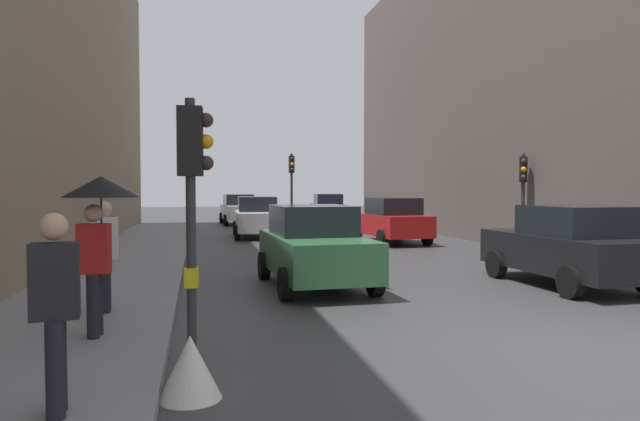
{
  "coord_description": "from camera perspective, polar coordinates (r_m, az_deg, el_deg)",
  "views": [
    {
      "loc": [
        -5.17,
        -6.83,
        2.15
      ],
      "look_at": [
        -1.87,
        8.86,
        1.52
      ],
      "focal_mm": 32.44,
      "sensor_mm": 36.0,
      "label": 1
    }
  ],
  "objects": [
    {
      "name": "car_red_sedan",
      "position": [
        22.64,
        7.04,
        -0.98
      ],
      "size": [
        2.25,
        4.32,
        1.76
      ],
      "color": "red",
      "rests_on": "ground"
    },
    {
      "name": "ground_plane",
      "position": [
        8.83,
        25.03,
        -12.02
      ],
      "size": [
        120.0,
        120.0,
        0.0
      ],
      "primitive_type": "plane",
      "color": "#38383A"
    },
    {
      "name": "car_blue_van",
      "position": [
        36.7,
        0.76,
        0.27
      ],
      "size": [
        2.26,
        4.32,
        1.76
      ],
      "color": "navy",
      "rests_on": "ground"
    },
    {
      "name": "warning_sign_triangle",
      "position": [
        6.22,
        -12.68,
        -14.83
      ],
      "size": [
        0.64,
        0.64,
        0.65
      ],
      "primitive_type": "cone",
      "color": "silver",
      "rests_on": "ground"
    },
    {
      "name": "car_white_compact",
      "position": [
        34.41,
        -8.01,
        0.12
      ],
      "size": [
        2.19,
        4.29,
        1.76
      ],
      "color": "silver",
      "rests_on": "ground"
    },
    {
      "name": "pedestrian_with_black_backpack",
      "position": [
        9.86,
        -20.72,
        -3.62
      ],
      "size": [
        0.62,
        0.36,
        1.77
      ],
      "color": "black",
      "rests_on": "sidewalk_kerb"
    },
    {
      "name": "traffic_light_mid_street",
      "position": [
        20.11,
        19.4,
        2.43
      ],
      "size": [
        0.35,
        0.45,
        3.27
      ],
      "color": "#2D2D2D",
      "rests_on": "ground"
    },
    {
      "name": "pedestrian_with_umbrella",
      "position": [
        8.2,
        -20.98,
        -0.03
      ],
      "size": [
        1.0,
        1.0,
        2.14
      ],
      "color": "black",
      "rests_on": "sidewalk_kerb"
    },
    {
      "name": "car_silver_hatchback",
      "position": [
        25.27,
        -6.22,
        -0.64
      ],
      "size": [
        2.14,
        4.26,
        1.76
      ],
      "color": "#BCBCC1",
      "rests_on": "ground"
    },
    {
      "name": "car_dark_suv",
      "position": [
        13.72,
        23.28,
        -3.24
      ],
      "size": [
        2.13,
        4.26,
        1.76
      ],
      "color": "black",
      "rests_on": "ground"
    },
    {
      "name": "sidewalk_kerb",
      "position": [
        13.13,
        -20.1,
        -6.94
      ],
      "size": [
        2.97,
        40.0,
        0.16
      ],
      "primitive_type": "cube",
      "color": "gray",
      "rests_on": "ground"
    },
    {
      "name": "car_green_estate",
      "position": [
        12.54,
        -0.59,
        -3.56
      ],
      "size": [
        2.15,
        4.27,
        1.76
      ],
      "color": "#2D6038",
      "rests_on": "ground"
    },
    {
      "name": "building_facade_right",
      "position": [
        27.62,
        26.24,
        11.49
      ],
      "size": [
        12.0,
        30.97,
        13.38
      ],
      "primitive_type": "cube",
      "color": "#5B514C",
      "rests_on": "ground"
    },
    {
      "name": "traffic_light_near_left",
      "position": [
        7.2,
        -12.45,
        2.84
      ],
      "size": [
        0.44,
        0.26,
        3.23
      ],
      "color": "#2D2D2D",
      "rests_on": "ground"
    },
    {
      "name": "traffic_light_far_median",
      "position": [
        28.31,
        -2.81,
        3.23
      ],
      "size": [
        0.25,
        0.43,
        3.82
      ],
      "color": "#2D2D2D",
      "rests_on": "ground"
    },
    {
      "name": "pedestrian_in_dark_coat",
      "position": [
        5.58,
        -24.66,
        -8.43
      ],
      "size": [
        0.43,
        0.36,
        1.77
      ],
      "color": "black",
      "rests_on": "sidewalk_kerb"
    }
  ]
}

